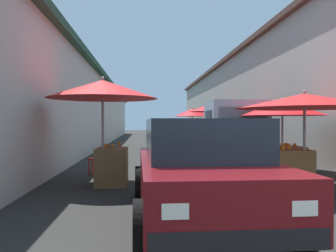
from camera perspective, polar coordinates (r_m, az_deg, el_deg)
ground at (r=15.78m, az=1.70°, el=-4.47°), size 90.00×90.00×0.00m
building_left_whitewash at (r=18.81m, az=-22.18°, el=2.64°), size 49.80×7.50×4.13m
building_right_concrete at (r=20.09m, az=22.61°, el=4.72°), size 49.80×7.50×5.69m
fruit_stall_near_left at (r=21.15m, az=4.06°, el=1.63°), size 2.22×2.22×2.34m
fruit_stall_far_left at (r=7.74m, az=-10.75°, el=3.91°), size 2.49×2.49×2.44m
fruit_stall_mid_lane at (r=14.87m, az=8.59°, el=2.36°), size 2.51×2.51×2.41m
fruit_stall_far_right at (r=7.59m, az=21.71°, el=1.98°), size 2.84×2.84×2.08m
fruit_stall_near_right at (r=10.23m, az=18.99°, el=1.93°), size 2.41×2.41×2.12m
hatchback_car at (r=5.00m, az=5.43°, el=-7.03°), size 3.94×1.97×1.45m
delivery_truck at (r=11.53m, az=10.52°, el=-1.18°), size 4.92×1.97×2.08m
vendor_by_crates at (r=17.16m, az=5.09°, el=-1.04°), size 0.30×0.62×1.58m
vendor_in_shade at (r=16.89m, az=11.68°, el=-0.81°), size 0.42×0.58×1.69m
parked_scooter at (r=18.50m, az=10.99°, el=-2.34°), size 1.69×0.43×1.14m
plastic_stool at (r=9.37m, az=-12.55°, el=-5.98°), size 0.30×0.30×0.43m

